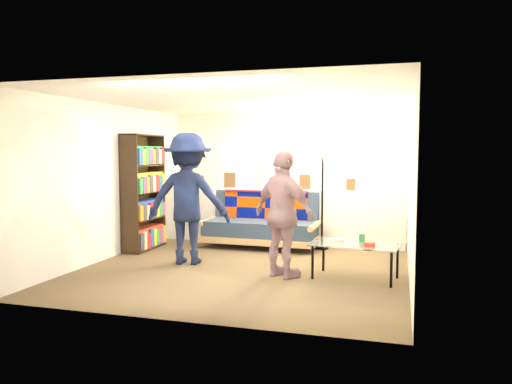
# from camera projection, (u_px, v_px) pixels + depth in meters

# --- Properties ---
(ground) EXTENTS (5.00, 5.00, 0.00)m
(ground) POSITION_uv_depth(u_px,v_px,m) (248.00, 265.00, 7.31)
(ground) COLOR brown
(ground) RESTS_ON ground
(room_shell) EXTENTS (4.60, 5.05, 2.45)m
(room_shell) POSITION_uv_depth(u_px,v_px,m) (257.00, 151.00, 7.63)
(room_shell) COLOR silver
(room_shell) RESTS_ON ground
(half_wall_ledge) EXTENTS (4.45, 0.15, 1.00)m
(half_wall_ledge) POSITION_uv_depth(u_px,v_px,m) (278.00, 216.00, 8.99)
(half_wall_ledge) COLOR silver
(half_wall_ledge) RESTS_ON ground
(ledge_decor) EXTENTS (2.97, 0.02, 0.45)m
(ledge_decor) POSITION_uv_depth(u_px,v_px,m) (265.00, 179.00, 8.98)
(ledge_decor) COLOR brown
(ledge_decor) RESTS_ON half_wall_ledge
(futon_sofa) EXTENTS (2.04, 1.03, 0.87)m
(futon_sofa) POSITION_uv_depth(u_px,v_px,m) (263.00, 224.00, 8.73)
(futon_sofa) COLOR tan
(futon_sofa) RESTS_ON ground
(bookshelf) EXTENTS (0.33, 0.98, 1.95)m
(bookshelf) POSITION_uv_depth(u_px,v_px,m) (143.00, 196.00, 8.48)
(bookshelf) COLOR black
(bookshelf) RESTS_ON ground
(coffee_table) EXTENTS (1.20, 0.77, 0.58)m
(coffee_table) POSITION_uv_depth(u_px,v_px,m) (356.00, 246.00, 6.51)
(coffee_table) COLOR black
(coffee_table) RESTS_ON ground
(floor_lamp) EXTENTS (0.39, 0.32, 1.68)m
(floor_lamp) POSITION_uv_depth(u_px,v_px,m) (323.00, 180.00, 8.49)
(floor_lamp) COLOR black
(floor_lamp) RESTS_ON ground
(person_left) EXTENTS (1.34, 0.89, 1.94)m
(person_left) POSITION_uv_depth(u_px,v_px,m) (188.00, 199.00, 7.40)
(person_left) COLOR black
(person_left) RESTS_ON ground
(person_right) EXTENTS (1.06, 0.86, 1.69)m
(person_right) POSITION_uv_depth(u_px,v_px,m) (284.00, 214.00, 6.56)
(person_right) COLOR pink
(person_right) RESTS_ON ground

